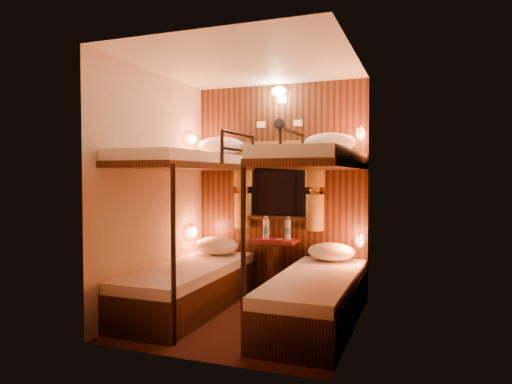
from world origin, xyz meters
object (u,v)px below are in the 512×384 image
at_px(bunk_right, 316,263).
at_px(bottle_right, 288,229).
at_px(table, 275,260).
at_px(bottle_left, 266,229).
at_px(bunk_left, 190,255).

distance_m(bunk_right, bottle_right, 0.96).
bearing_deg(bunk_right, table, 129.67).
relative_size(bunk_right, table, 2.90).
xyz_separation_m(bunk_right, table, (-0.65, 0.78, -0.14)).
bearing_deg(bottle_left, bunk_right, -44.65).
bearing_deg(bunk_left, table, 50.33).
height_order(bunk_left, table, bunk_left).
height_order(bunk_left, bottle_right, bunk_left).
height_order(bunk_left, bunk_right, same).
bearing_deg(bottle_right, table, -175.87).
height_order(bunk_left, bottle_left, bunk_left).
bearing_deg(bottle_right, bottle_left, -162.06).
bearing_deg(bunk_right, bottle_left, 135.35).
xyz_separation_m(table, bottle_left, (-0.08, -0.06, 0.35)).
bearing_deg(bunk_right, bottle_right, 122.22).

